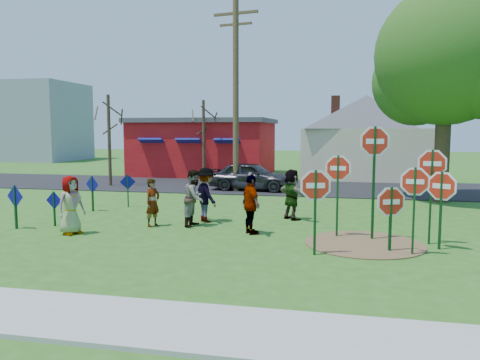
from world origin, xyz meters
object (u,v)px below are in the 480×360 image
(leafy_tree, at_px, (450,63))
(suv, at_px, (251,176))
(stop_sign_d, at_px, (432,172))
(person_b, at_px, (153,203))
(utility_pole, at_px, (236,93))
(stop_sign_a, at_px, (315,193))
(stop_sign_b, at_px, (374,153))
(person_a, at_px, (71,205))
(stop_sign_c, at_px, (415,191))

(leafy_tree, bearing_deg, suv, 167.47)
(stop_sign_d, relative_size, suv, 0.63)
(person_b, bearing_deg, stop_sign_d, -70.78)
(person_b, relative_size, leafy_tree, 0.17)
(suv, distance_m, utility_pole, 4.26)
(stop_sign_a, distance_m, stop_sign_d, 3.50)
(stop_sign_b, relative_size, leafy_tree, 0.36)
(stop_sign_a, distance_m, suv, 12.57)
(person_a, bearing_deg, suv, 6.91)
(stop_sign_a, relative_size, suv, 0.53)
(person_a, xyz_separation_m, person_b, (1.93, 1.57, -0.10))
(stop_sign_d, distance_m, person_b, 8.37)
(stop_sign_d, relative_size, leafy_tree, 0.29)
(stop_sign_a, xyz_separation_m, utility_pole, (-4.53, 11.46, 3.39))
(person_b, xyz_separation_m, suv, (1.43, 9.48, -0.00))
(person_b, distance_m, utility_pole, 9.95)
(person_a, relative_size, person_b, 1.14)
(stop_sign_a, bearing_deg, stop_sign_d, 17.73)
(stop_sign_a, bearing_deg, person_b, 142.03)
(person_a, height_order, leafy_tree, leafy_tree)
(stop_sign_b, height_order, stop_sign_d, stop_sign_b)
(stop_sign_d, height_order, utility_pole, utility_pole)
(stop_sign_b, xyz_separation_m, person_b, (-6.78, 0.45, -1.67))
(stop_sign_c, xyz_separation_m, leafy_tree, (2.65, 9.47, 4.31))
(person_a, height_order, suv, person_a)
(utility_pole, bearing_deg, stop_sign_b, -57.45)
(stop_sign_d, xyz_separation_m, person_b, (-8.26, 0.68, -1.19))
(person_a, relative_size, leafy_tree, 0.19)
(person_a, distance_m, suv, 11.55)
(stop_sign_a, height_order, stop_sign_c, stop_sign_c)
(stop_sign_a, height_order, utility_pole, utility_pole)
(stop_sign_c, height_order, person_b, stop_sign_c)
(person_a, bearing_deg, utility_pole, 9.60)
(leafy_tree, bearing_deg, stop_sign_c, -105.62)
(leafy_tree, bearing_deg, stop_sign_d, -103.96)
(stop_sign_a, relative_size, utility_pole, 0.24)
(person_a, relative_size, utility_pole, 0.19)
(stop_sign_b, height_order, leafy_tree, leafy_tree)
(person_b, bearing_deg, suv, 15.38)
(stop_sign_d, bearing_deg, leafy_tree, 84.00)
(stop_sign_b, distance_m, stop_sign_d, 1.57)
(stop_sign_a, xyz_separation_m, suv, (-3.85, 11.94, -0.78))
(person_a, xyz_separation_m, utility_pole, (2.68, 10.57, 4.07))
(stop_sign_a, height_order, leafy_tree, leafy_tree)
(stop_sign_a, height_order, stop_sign_b, stop_sign_b)
(stop_sign_a, xyz_separation_m, stop_sign_d, (2.99, 1.78, 0.41))
(stop_sign_a, xyz_separation_m, person_a, (-7.20, 0.89, -0.67))
(stop_sign_a, relative_size, stop_sign_b, 0.67)
(stop_sign_a, xyz_separation_m, leafy_tree, (5.02, 9.97, 4.37))
(stop_sign_c, distance_m, stop_sign_d, 1.46)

